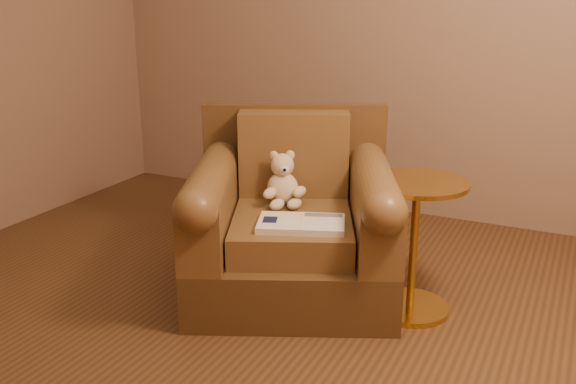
% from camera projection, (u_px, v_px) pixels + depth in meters
% --- Properties ---
extents(floor, '(4.00, 4.00, 0.00)m').
position_uv_depth(floor, '(232.00, 349.00, 2.66)').
color(floor, '#55381D').
rests_on(floor, ground).
extents(armchair, '(1.24, 1.22, 0.86)m').
position_uv_depth(armchair, '(293.00, 224.00, 3.13)').
color(armchair, '#4F351A').
rests_on(armchair, floor).
extents(teddy_bear, '(0.20, 0.23, 0.27)m').
position_uv_depth(teddy_bear, '(283.00, 184.00, 3.15)').
color(teddy_bear, beige).
rests_on(teddy_bear, armchair).
extents(guidebook, '(0.44, 0.35, 0.03)m').
position_uv_depth(guidebook, '(301.00, 224.00, 2.87)').
color(guidebook, beige).
rests_on(guidebook, armchair).
extents(side_table, '(0.45, 0.45, 0.63)m').
position_uv_depth(side_table, '(414.00, 242.00, 2.89)').
color(side_table, gold).
rests_on(side_table, floor).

